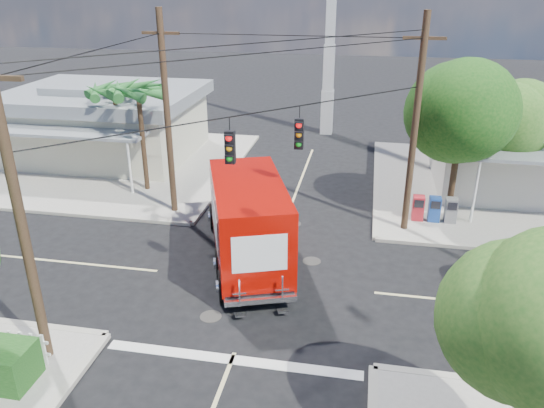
# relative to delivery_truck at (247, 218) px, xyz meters

# --- Properties ---
(ground) EXTENTS (120.00, 120.00, 0.00)m
(ground) POSITION_rel_delivery_truck_xyz_m (0.88, -1.55, -1.74)
(ground) COLOR black
(ground) RESTS_ON ground
(sidewalk_ne) EXTENTS (14.12, 14.12, 0.14)m
(sidewalk_ne) POSITION_rel_delivery_truck_xyz_m (11.76, 9.33, -1.67)
(sidewalk_ne) COLOR gray
(sidewalk_ne) RESTS_ON ground
(sidewalk_nw) EXTENTS (14.12, 14.12, 0.14)m
(sidewalk_nw) POSITION_rel_delivery_truck_xyz_m (-10.00, 9.33, -1.67)
(sidewalk_nw) COLOR gray
(sidewalk_nw) RESTS_ON ground
(road_markings) EXTENTS (32.00, 32.00, 0.01)m
(road_markings) POSITION_rel_delivery_truck_xyz_m (0.88, -3.02, -1.74)
(road_markings) COLOR beige
(road_markings) RESTS_ON ground
(building_nw) EXTENTS (10.80, 10.20, 4.30)m
(building_nw) POSITION_rel_delivery_truck_xyz_m (-11.12, 10.91, 0.48)
(building_nw) COLOR beige
(building_nw) RESTS_ON sidewalk_nw
(radio_tower) EXTENTS (0.80, 0.80, 17.00)m
(radio_tower) POSITION_rel_delivery_truck_xyz_m (1.38, 18.45, 3.90)
(radio_tower) COLOR silver
(radio_tower) RESTS_ON ground
(tree_ne_front) EXTENTS (4.21, 4.14, 6.66)m
(tree_ne_front) POSITION_rel_delivery_truck_xyz_m (8.09, 5.21, 3.02)
(tree_ne_front) COLOR #422D1C
(tree_ne_front) RESTS_ON sidewalk_ne
(tree_ne_back) EXTENTS (3.77, 3.66, 5.82)m
(tree_ne_back) POSITION_rel_delivery_truck_xyz_m (10.69, 7.41, 2.44)
(tree_ne_back) COLOR #422D1C
(tree_ne_back) RESTS_ON sidewalk_ne
(palm_nw_front) EXTENTS (3.01, 3.08, 5.59)m
(palm_nw_front) POSITION_rel_delivery_truck_xyz_m (-6.62, 5.95, 3.30)
(palm_nw_front) COLOR #422D1C
(palm_nw_front) RESTS_ON sidewalk_nw
(palm_nw_back) EXTENTS (3.01, 3.08, 5.19)m
(palm_nw_back) POSITION_rel_delivery_truck_xyz_m (-8.62, 7.45, 2.93)
(palm_nw_back) COLOR #422D1C
(palm_nw_back) RESTS_ON sidewalk_nw
(utility_poles) EXTENTS (12.00, 10.68, 9.00)m
(utility_poles) POSITION_rel_delivery_truck_xyz_m (-0.70, 0.05, 2.93)
(utility_poles) COLOR #473321
(utility_poles) RESTS_ON ground
(vending_boxes) EXTENTS (1.90, 0.50, 1.10)m
(vending_boxes) POSITION_rel_delivery_truck_xyz_m (7.38, 4.65, -1.05)
(vending_boxes) COLOR #B41E28
(vending_boxes) RESTS_ON sidewalk_ne
(delivery_truck) EXTENTS (4.83, 8.24, 3.43)m
(delivery_truck) POSITION_rel_delivery_truck_xyz_m (0.00, 0.00, 0.00)
(delivery_truck) COLOR black
(delivery_truck) RESTS_ON ground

